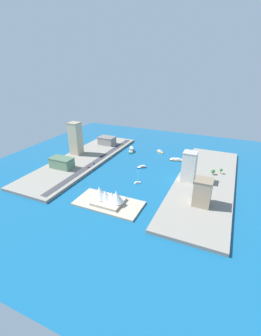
{
  "coord_description": "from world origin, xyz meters",
  "views": [
    {
      "loc": [
        -112.76,
        275.53,
        140.05
      ],
      "look_at": [
        10.08,
        2.55,
        3.2
      ],
      "focal_mm": 24.61,
      "sensor_mm": 36.0,
      "label": 1
    }
  ],
  "objects_px": {
    "hatchback_blue": "(117,146)",
    "suv_black": "(101,157)",
    "terminal_long_green": "(62,163)",
    "patrol_launch_navy": "(142,167)",
    "opera_landmark": "(108,197)",
    "taxi_yellow_cab": "(122,144)",
    "ferry_green_doubledeck": "(131,150)",
    "hotel_broad_white": "(189,167)",
    "apartment_midrise_tan": "(202,192)",
    "sedan_silver": "(93,164)",
    "water_taxi_orange": "(160,152)",
    "barge_flat_brown": "(177,160)",
    "traffic_light_waterfront": "(90,165)",
    "office_block_beige": "(76,139)",
    "pickup_red": "(88,167)",
    "sailboat_small_white": "(137,183)",
    "carpark_squat_concrete": "(107,141)"
  },
  "relations": [
    {
      "from": "hatchback_blue",
      "to": "suv_black",
      "type": "height_order",
      "value": "suv_black"
    },
    {
      "from": "terminal_long_green",
      "to": "patrol_launch_navy",
      "type": "bearing_deg",
      "value": -152.04
    },
    {
      "from": "opera_landmark",
      "to": "taxi_yellow_cab",
      "type": "bearing_deg",
      "value": -68.41
    },
    {
      "from": "ferry_green_doubledeck",
      "to": "hotel_broad_white",
      "type": "xyz_separation_m",
      "value": [
        -112.55,
        75.84,
        20.04
      ]
    },
    {
      "from": "apartment_midrise_tan",
      "to": "sedan_silver",
      "type": "distance_m",
      "value": 168.49
    },
    {
      "from": "water_taxi_orange",
      "to": "barge_flat_brown",
      "type": "xyz_separation_m",
      "value": [
        -36.07,
        23.54,
        -0.1
      ]
    },
    {
      "from": "water_taxi_orange",
      "to": "traffic_light_waterfront",
      "type": "distance_m",
      "value": 131.01
    },
    {
      "from": "opera_landmark",
      "to": "water_taxi_orange",
      "type": "bearing_deg",
      "value": -90.78
    },
    {
      "from": "ferry_green_doubledeck",
      "to": "terminal_long_green",
      "type": "height_order",
      "value": "terminal_long_green"
    },
    {
      "from": "patrol_launch_navy",
      "to": "barge_flat_brown",
      "type": "height_order",
      "value": "barge_flat_brown"
    },
    {
      "from": "office_block_beige",
      "to": "apartment_midrise_tan",
      "type": "distance_m",
      "value": 221.48
    },
    {
      "from": "terminal_long_green",
      "to": "pickup_red",
      "type": "xyz_separation_m",
      "value": [
        -34.48,
        -14.53,
        -6.49
      ]
    },
    {
      "from": "hotel_broad_white",
      "to": "office_block_beige",
      "type": "height_order",
      "value": "office_block_beige"
    },
    {
      "from": "ferry_green_doubledeck",
      "to": "sedan_silver",
      "type": "height_order",
      "value": "ferry_green_doubledeck"
    },
    {
      "from": "barge_flat_brown",
      "to": "patrol_launch_navy",
      "type": "bearing_deg",
      "value": 49.97
    },
    {
      "from": "barge_flat_brown",
      "to": "apartment_midrise_tan",
      "type": "relative_size",
      "value": 0.92
    },
    {
      "from": "suv_black",
      "to": "pickup_red",
      "type": "distance_m",
      "value": 43.23
    },
    {
      "from": "office_block_beige",
      "to": "traffic_light_waterfront",
      "type": "height_order",
      "value": "office_block_beige"
    },
    {
      "from": "taxi_yellow_cab",
      "to": "opera_landmark",
      "type": "relative_size",
      "value": 0.13
    },
    {
      "from": "apartment_midrise_tan",
      "to": "pickup_red",
      "type": "bearing_deg",
      "value": -10.43
    },
    {
      "from": "terminal_long_green",
      "to": "apartment_midrise_tan",
      "type": "xyz_separation_m",
      "value": [
        -195.82,
        15.15,
        7.2
      ]
    },
    {
      "from": "hotel_broad_white",
      "to": "office_block_beige",
      "type": "bearing_deg",
      "value": -6.43
    },
    {
      "from": "taxi_yellow_cab",
      "to": "sailboat_small_white",
      "type": "bearing_deg",
      "value": 123.89
    },
    {
      "from": "water_taxi_orange",
      "to": "terminal_long_green",
      "type": "relative_size",
      "value": 0.43
    },
    {
      "from": "ferry_green_doubledeck",
      "to": "suv_black",
      "type": "xyz_separation_m",
      "value": [
        29.47,
        51.73,
        1.57
      ]
    },
    {
      "from": "office_block_beige",
      "to": "carpark_squat_concrete",
      "type": "relative_size",
      "value": 1.79
    },
    {
      "from": "sailboat_small_white",
      "to": "pickup_red",
      "type": "relative_size",
      "value": 2.86
    },
    {
      "from": "barge_flat_brown",
      "to": "ferry_green_doubledeck",
      "type": "relative_size",
      "value": 1.12
    },
    {
      "from": "barge_flat_brown",
      "to": "hatchback_blue",
      "type": "distance_m",
      "value": 113.93
    },
    {
      "from": "patrol_launch_navy",
      "to": "apartment_midrise_tan",
      "type": "distance_m",
      "value": 118.26
    },
    {
      "from": "barge_flat_brown",
      "to": "traffic_light_waterfront",
      "type": "relative_size",
      "value": 4.14
    },
    {
      "from": "ferry_green_doubledeck",
      "to": "hotel_broad_white",
      "type": "distance_m",
      "value": 137.19
    },
    {
      "from": "carpark_squat_concrete",
      "to": "suv_black",
      "type": "height_order",
      "value": "carpark_squat_concrete"
    },
    {
      "from": "taxi_yellow_cab",
      "to": "sedan_silver",
      "type": "height_order",
      "value": "sedan_silver"
    },
    {
      "from": "sailboat_small_white",
      "to": "taxi_yellow_cab",
      "type": "height_order",
      "value": "sailboat_small_white"
    },
    {
      "from": "water_taxi_orange",
      "to": "apartment_midrise_tan",
      "type": "height_order",
      "value": "apartment_midrise_tan"
    },
    {
      "from": "patrol_launch_navy",
      "to": "traffic_light_waterfront",
      "type": "relative_size",
      "value": 2.04
    },
    {
      "from": "patrol_launch_navy",
      "to": "hatchback_blue",
      "type": "bearing_deg",
      "value": -39.32
    },
    {
      "from": "terminal_long_green",
      "to": "pickup_red",
      "type": "bearing_deg",
      "value": -157.14
    },
    {
      "from": "terminal_long_green",
      "to": "opera_landmark",
      "type": "distance_m",
      "value": 115.39
    },
    {
      "from": "hatchback_blue",
      "to": "suv_black",
      "type": "bearing_deg",
      "value": 91.14
    },
    {
      "from": "patrol_launch_navy",
      "to": "sailboat_small_white",
      "type": "height_order",
      "value": "sailboat_small_white"
    },
    {
      "from": "hotel_broad_white",
      "to": "opera_landmark",
      "type": "height_order",
      "value": "hotel_broad_white"
    },
    {
      "from": "barge_flat_brown",
      "to": "apartment_midrise_tan",
      "type": "xyz_separation_m",
      "value": [
        -53.58,
        117.75,
        16.95
      ]
    },
    {
      "from": "carpark_squat_concrete",
      "to": "pickup_red",
      "type": "distance_m",
      "value": 106.38
    },
    {
      "from": "barge_flat_brown",
      "to": "traffic_light_waterfront",
      "type": "bearing_deg",
      "value": 40.22
    },
    {
      "from": "pickup_red",
      "to": "carpark_squat_concrete",
      "type": "bearing_deg",
      "value": -75.06
    },
    {
      "from": "pickup_red",
      "to": "sedan_silver",
      "type": "relative_size",
      "value": 0.82
    },
    {
      "from": "ferry_green_doubledeck",
      "to": "opera_landmark",
      "type": "xyz_separation_m",
      "value": [
        -44.36,
        159.7,
        6.5
      ]
    },
    {
      "from": "apartment_midrise_tan",
      "to": "opera_landmark",
      "type": "bearing_deg",
      "value": 20.98
    }
  ]
}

